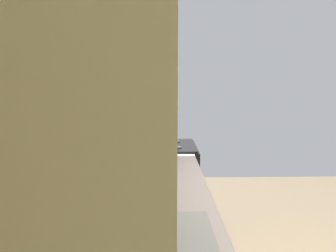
% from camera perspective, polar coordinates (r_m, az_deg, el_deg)
% --- Properties ---
extents(wall_back, '(4.36, 0.12, 2.72)m').
position_cam_1_polar(wall_back, '(1.93, -12.22, -0.18)').
color(wall_back, beige).
rests_on(wall_back, ground_plane).
extents(upper_cabinets, '(2.30, 0.32, 0.70)m').
position_cam_1_polar(upper_cabinets, '(1.45, -7.34, 14.52)').
color(upper_cabinets, beige).
extents(oven_range, '(0.65, 0.69, 1.08)m').
position_cam_1_polar(oven_range, '(3.63, -0.81, -10.16)').
color(oven_range, black).
rests_on(oven_range, ground_plane).
extents(bowl, '(0.16, 0.16, 0.05)m').
position_cam_1_polar(bowl, '(1.60, 2.05, -18.01)').
color(bowl, gold).
rests_on(bowl, counter_run).
extents(kettle, '(0.15, 0.11, 0.17)m').
position_cam_1_polar(kettle, '(2.87, 0.39, -4.76)').
color(kettle, black).
rests_on(kettle, counter_run).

